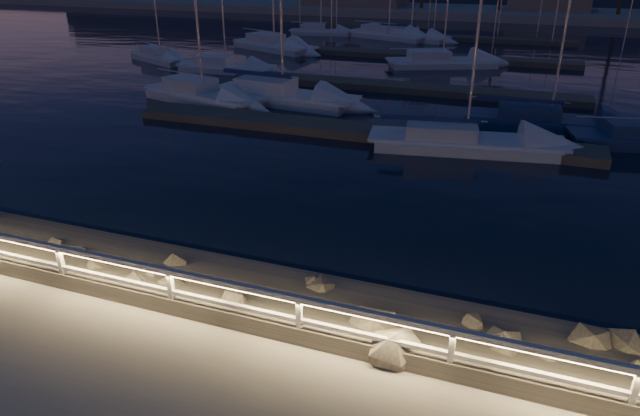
# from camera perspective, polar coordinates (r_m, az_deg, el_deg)

# --- Properties ---
(ground) EXTENTS (400.00, 400.00, 0.00)m
(ground) POSITION_cam_1_polar(r_m,az_deg,el_deg) (13.67, -17.93, -8.93)
(ground) COLOR #A19B92
(ground) RESTS_ON ground
(harbor_water) EXTENTS (400.00, 440.00, 0.60)m
(harbor_water) POSITION_cam_1_polar(r_m,az_deg,el_deg) (41.47, 9.70, 12.46)
(harbor_water) COLOR black
(harbor_water) RESTS_ON ground
(guard_rail) EXTENTS (44.11, 0.12, 1.06)m
(guard_rail) POSITION_cam_1_polar(r_m,az_deg,el_deg) (13.32, -18.59, -6.06)
(guard_rail) COLOR white
(guard_rail) RESTS_ON ground
(riprap) EXTENTS (26.72, 2.74, 1.23)m
(riprap) POSITION_cam_1_polar(r_m,az_deg,el_deg) (17.54, -26.89, -3.62)
(riprap) COLOR #6A645A
(riprap) RESTS_ON ground
(floating_docks) EXTENTS (22.00, 36.00, 0.40)m
(floating_docks) POSITION_cam_1_polar(r_m,az_deg,el_deg) (42.60, 10.11, 13.51)
(floating_docks) COLOR #59524A
(floating_docks) RESTS_ON ground
(far_shore) EXTENTS (160.00, 14.00, 5.20)m
(far_shore) POSITION_cam_1_polar(r_m,az_deg,el_deg) (83.41, 15.97, 18.53)
(far_shore) COLOR #A19B92
(far_shore) RESTS_ON ground
(sailboat_a) EXTENTS (8.12, 4.28, 13.40)m
(sailboat_a) POSITION_cam_1_polar(r_m,az_deg,el_deg) (33.83, -11.86, 11.13)
(sailboat_a) COLOR silver
(sailboat_a) RESTS_ON ground
(sailboat_b) EXTENTS (8.92, 3.47, 14.84)m
(sailboat_b) POSITION_cam_1_polar(r_m,az_deg,el_deg) (33.04, -4.07, 11.28)
(sailboat_b) COLOR silver
(sailboat_b) RESTS_ON ground
(sailboat_c) EXTENTS (8.03, 2.89, 13.39)m
(sailboat_c) POSITION_cam_1_polar(r_m,az_deg,el_deg) (30.00, 21.59, 8.23)
(sailboat_c) COLOR navy
(sailboat_c) RESTS_ON ground
(sailboat_d) EXTENTS (8.56, 3.80, 14.00)m
(sailboat_d) POSITION_cam_1_polar(r_m,az_deg,el_deg) (25.54, 13.88, 6.64)
(sailboat_d) COLOR silver
(sailboat_d) RESTS_ON ground
(sailboat_e) EXTENTS (6.51, 4.27, 10.92)m
(sailboat_e) POSITION_cam_1_polar(r_m,az_deg,el_deg) (47.96, -15.76, 14.42)
(sailboat_e) COLOR silver
(sailboat_e) RESTS_ON ground
(sailboat_f) EXTENTS (7.21, 2.64, 12.05)m
(sailboat_f) POSITION_cam_1_polar(r_m,az_deg,el_deg) (42.54, -9.60, 13.83)
(sailboat_f) COLOR silver
(sailboat_f) RESTS_ON ground
(sailboat_g) EXTENTS (8.52, 5.49, 14.13)m
(sailboat_g) POSITION_cam_1_polar(r_m,az_deg,el_deg) (44.84, 11.87, 14.20)
(sailboat_g) COLOR silver
(sailboat_g) RESTS_ON ground
(sailboat_j) EXTENTS (8.93, 5.68, 14.84)m
(sailboat_j) POSITION_cam_1_polar(r_m,az_deg,el_deg) (52.16, -4.77, 15.99)
(sailboat_j) COLOR silver
(sailboat_j) RESTS_ON ground
(sailboat_k) EXTENTS (9.16, 5.54, 15.08)m
(sailboat_k) POSITION_cam_1_polar(r_m,az_deg,el_deg) (59.66, 6.68, 16.92)
(sailboat_k) COLOR silver
(sailboat_k) RESTS_ON ground
(sailboat_m) EXTENTS (6.68, 3.05, 11.05)m
(sailboat_m) POSITION_cam_1_polar(r_m,az_deg,el_deg) (61.94, -0.07, 17.30)
(sailboat_m) COLOR silver
(sailboat_m) RESTS_ON ground
(sailboat_n) EXTENTS (7.96, 4.23, 13.08)m
(sailboat_n) POSITION_cam_1_polar(r_m,az_deg,el_deg) (58.63, 8.90, 16.66)
(sailboat_n) COLOR silver
(sailboat_n) RESTS_ON ground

